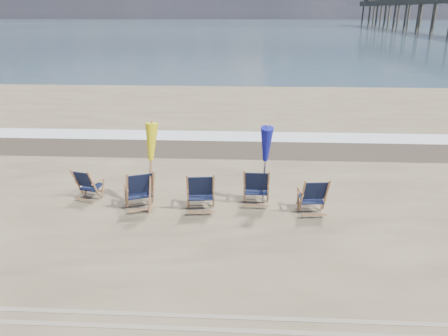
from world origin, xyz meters
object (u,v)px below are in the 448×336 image
object	(u,v)px
beach_chair_1	(153,189)
umbrella_yellow	(149,147)
umbrella_blue	(265,146)
beach_chair_4	(326,197)
beach_chair_0	(94,186)
beach_chair_2	(213,192)
beach_chair_3	(268,188)

from	to	relation	value
beach_chair_1	umbrella_yellow	world-z (taller)	umbrella_yellow
umbrella_yellow	umbrella_blue	size ratio (longest dim) A/B	1.04
beach_chair_1	beach_chair_4	bearing A→B (deg)	155.58
beach_chair_0	beach_chair_2	bearing A→B (deg)	-172.16
umbrella_yellow	beach_chair_1	bearing A→B (deg)	85.29
beach_chair_1	beach_chair_2	world-z (taller)	beach_chair_1
beach_chair_2	beach_chair_4	size ratio (longest dim) A/B	1.09
beach_chair_0	beach_chair_1	xyz separation A→B (m)	(1.56, -0.34, 0.10)
beach_chair_1	umbrella_blue	world-z (taller)	umbrella_blue
beach_chair_3	umbrella_yellow	bearing A→B (deg)	9.75
beach_chair_1	beach_chair_3	distance (m)	2.75
beach_chair_0	beach_chair_4	xyz separation A→B (m)	(5.61, -0.48, 0.05)
beach_chair_1	beach_chair_0	bearing A→B (deg)	-34.64
beach_chair_1	beach_chair_3	bearing A→B (deg)	163.07
beach_chair_0	beach_chair_4	size ratio (longest dim) A/B	0.90
beach_chair_0	beach_chair_3	distance (m)	4.30
umbrella_blue	beach_chair_3	bearing A→B (deg)	-42.09
beach_chair_1	beach_chair_4	world-z (taller)	beach_chair_1
beach_chair_2	beach_chair_4	world-z (taller)	beach_chair_2
beach_chair_3	beach_chair_4	bearing A→B (deg)	164.59
beach_chair_1	beach_chair_4	xyz separation A→B (m)	(4.05, -0.14, -0.05)
beach_chair_2	beach_chair_3	xyz separation A→B (m)	(1.29, 0.39, -0.02)
beach_chair_0	beach_chair_2	distance (m)	3.05
beach_chair_2	umbrella_blue	distance (m)	1.63
umbrella_yellow	beach_chair_0	bearing A→B (deg)	163.47
beach_chair_0	umbrella_yellow	size ratio (longest dim) A/B	0.41
beach_chair_1	umbrella_yellow	distance (m)	1.08
beach_chair_3	umbrella_yellow	size ratio (longest dim) A/B	0.48
beach_chair_1	umbrella_blue	xyz separation A→B (m)	(2.64, 0.35, 1.00)
umbrella_blue	umbrella_yellow	bearing A→B (deg)	-169.83
beach_chair_2	beach_chair_4	distance (m)	2.60
beach_chair_3	beach_chair_0	bearing A→B (deg)	0.77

